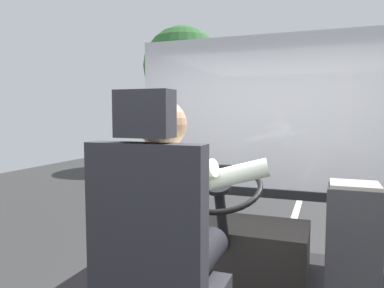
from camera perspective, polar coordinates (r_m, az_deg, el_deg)
ground at (r=10.72m, az=17.34°, el=-5.58°), size 18.00×44.00×0.06m
driver_seat at (r=1.63m, az=-5.36°, el=-19.64°), size 0.48×0.48×1.33m
bus_driver at (r=1.66m, az=-3.60°, el=-11.60°), size 0.82×0.63×0.83m
steering_console at (r=2.93m, az=6.49°, el=-15.44°), size 1.10×1.01×0.89m
fare_box at (r=2.29m, az=23.68°, el=-16.35°), size 0.28×0.25×0.87m
windshield_panel at (r=3.40m, az=11.88°, el=1.40°), size 2.50×0.08×1.48m
street_tree at (r=13.55m, az=-1.45°, el=11.92°), size 2.86×2.86×5.00m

